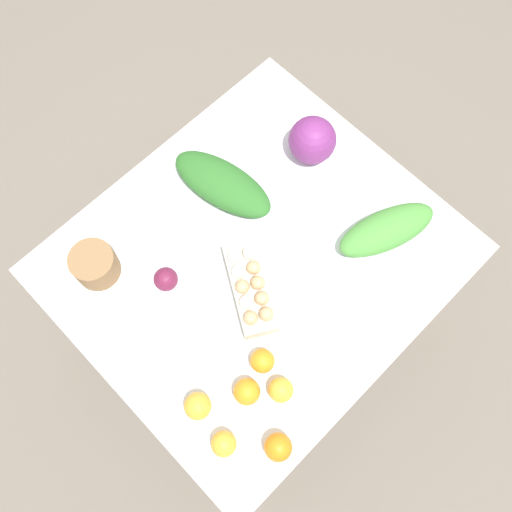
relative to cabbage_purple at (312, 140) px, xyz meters
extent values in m
plane|color=#70665B|center=(-0.40, -0.14, -0.85)|extent=(8.00, 8.00, 0.00)
cube|color=silver|center=(-0.40, -0.14, -0.09)|extent=(1.17, 1.05, 0.03)
cylinder|color=tan|center=(-0.93, -0.61, -0.48)|extent=(0.06, 0.06, 0.74)
cylinder|color=tan|center=(0.12, -0.61, -0.48)|extent=(0.06, 0.06, 0.74)
cylinder|color=tan|center=(-0.93, 0.32, -0.48)|extent=(0.06, 0.06, 0.74)
cylinder|color=tan|center=(0.12, 0.32, -0.48)|extent=(0.06, 0.06, 0.74)
sphere|color=#7A2D75|center=(0.00, 0.00, 0.00)|extent=(0.16, 0.16, 0.16)
cube|color=beige|center=(-0.49, -0.21, -0.05)|extent=(0.24, 0.31, 0.06)
sphere|color=tan|center=(-0.52, -0.31, -0.01)|extent=(0.04, 0.04, 0.04)
sphere|color=tan|center=(-0.50, -0.27, -0.01)|extent=(0.04, 0.04, 0.04)
sphere|color=tan|center=(-0.47, -0.22, -0.01)|extent=(0.04, 0.04, 0.04)
sphere|color=tan|center=(-0.45, -0.18, -0.01)|extent=(0.04, 0.04, 0.04)
sphere|color=white|center=(-0.42, -0.14, -0.01)|extent=(0.04, 0.04, 0.04)
sphere|color=tan|center=(-0.56, -0.28, -0.01)|extent=(0.04, 0.04, 0.04)
sphere|color=white|center=(-0.54, -0.24, -0.01)|extent=(0.04, 0.04, 0.04)
sphere|color=tan|center=(-0.51, -0.20, -0.01)|extent=(0.04, 0.04, 0.04)
sphere|color=white|center=(-0.49, -0.16, -0.01)|extent=(0.04, 0.04, 0.04)
sphere|color=white|center=(-0.46, -0.11, -0.01)|extent=(0.04, 0.04, 0.04)
cylinder|color=olive|center=(-0.78, 0.18, -0.03)|extent=(0.14, 0.14, 0.11)
ellipsoid|color=#4C933D|center=(-0.05, -0.38, -0.03)|extent=(0.36, 0.23, 0.09)
ellipsoid|color=#2D6B28|center=(-0.31, 0.10, -0.03)|extent=(0.22, 0.39, 0.09)
sphere|color=maroon|center=(-0.66, -0.01, -0.04)|extent=(0.08, 0.08, 0.08)
sphere|color=orange|center=(-0.62, -0.39, -0.04)|extent=(0.07, 0.07, 0.07)
sphere|color=orange|center=(-0.72, -0.43, -0.04)|extent=(0.08, 0.08, 0.08)
sphere|color=#F9A833|center=(-0.64, -0.49, -0.04)|extent=(0.07, 0.07, 0.07)
sphere|color=#F9A833|center=(-0.85, -0.36, -0.04)|extent=(0.08, 0.08, 0.08)
sphere|color=orange|center=(-0.76, -0.60, -0.04)|extent=(0.08, 0.08, 0.08)
sphere|color=#F9A833|center=(-0.86, -0.48, -0.04)|extent=(0.07, 0.07, 0.07)
camera|label=1|loc=(-0.84, -0.59, 1.63)|focal=40.00mm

